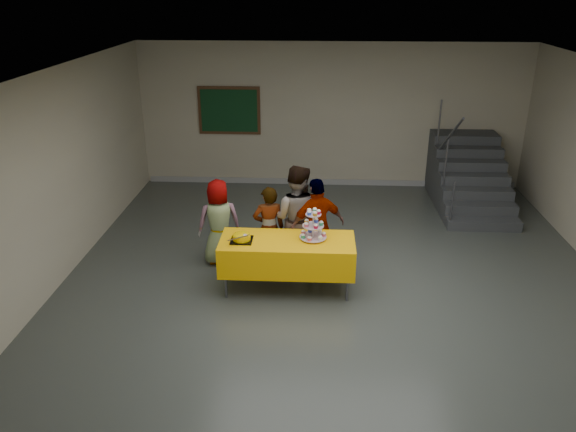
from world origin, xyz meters
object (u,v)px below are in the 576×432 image
at_px(bake_table, 287,254).
at_px(schoolchild_d, 317,226).
at_px(staircase, 467,178).
at_px(cupcake_stand, 313,227).
at_px(bear_cake, 242,237).
at_px(schoolchild_c, 296,217).
at_px(schoolchild_a, 219,222).
at_px(noticeboard, 229,111).
at_px(schoolchild_b, 269,228).

relative_size(bake_table, schoolchild_d, 1.27).
relative_size(schoolchild_d, staircase, 0.62).
distance_m(cupcake_stand, bear_cake, 1.00).
relative_size(bake_table, schoolchild_c, 1.15).
xyz_separation_m(schoolchild_a, schoolchild_d, (1.51, -0.21, 0.06)).
distance_m(schoolchild_a, schoolchild_c, 1.20).
bearing_deg(noticeboard, schoolchild_b, -73.52).
distance_m(cupcake_stand, schoolchild_c, 0.71).
xyz_separation_m(cupcake_stand, schoolchild_b, (-0.67, 0.56, -0.29)).
bearing_deg(schoolchild_b, bear_cake, 51.29).
bearing_deg(noticeboard, bear_cake, -79.69).
bearing_deg(schoolchild_b, staircase, -154.02).
bearing_deg(noticeboard, schoolchild_d, -64.49).
height_order(schoolchild_d, staircase, staircase).
relative_size(schoolchild_b, staircase, 0.55).
height_order(bake_table, bear_cake, bear_cake).
xyz_separation_m(cupcake_stand, noticeboard, (-1.82, 4.45, 0.65)).
xyz_separation_m(bake_table, schoolchild_d, (0.41, 0.58, 0.18)).
xyz_separation_m(schoolchild_b, schoolchild_d, (0.73, -0.04, 0.08)).
distance_m(bear_cake, schoolchild_c, 1.05).
relative_size(schoolchild_c, schoolchild_d, 1.11).
relative_size(bear_cake, schoolchild_a, 0.26).
relative_size(schoolchild_a, schoolchild_b, 1.02).
xyz_separation_m(cupcake_stand, bear_cake, (-0.99, -0.12, -0.12)).
distance_m(schoolchild_b, staircase, 4.79).
xyz_separation_m(bake_table, schoolchild_b, (-0.31, 0.63, 0.11)).
distance_m(cupcake_stand, noticeboard, 4.85).
relative_size(cupcake_stand, schoolchild_d, 0.30).
height_order(cupcake_stand, schoolchild_a, schoolchild_a).
xyz_separation_m(schoolchild_a, staircase, (4.47, 2.88, -0.19)).
height_order(bear_cake, staircase, staircase).
bearing_deg(bake_table, noticeboard, 107.94).
distance_m(bear_cake, schoolchild_d, 1.23).
height_order(schoolchild_c, schoolchild_d, schoolchild_c).
bearing_deg(bear_cake, schoolchild_a, 118.73).
relative_size(bake_table, schoolchild_a, 1.39).
distance_m(schoolchild_b, schoolchild_d, 0.73).
bearing_deg(schoolchild_d, staircase, -157.11).
bearing_deg(bake_table, schoolchild_b, 116.40).
bearing_deg(bear_cake, bake_table, 4.79).
height_order(schoolchild_a, noticeboard, noticeboard).
distance_m(bake_table, schoolchild_b, 0.71).
distance_m(bear_cake, schoolchild_a, 0.98).
relative_size(bear_cake, schoolchild_b, 0.27).
relative_size(bear_cake, noticeboard, 0.28).
xyz_separation_m(bake_table, cupcake_stand, (0.36, 0.06, 0.39)).
bearing_deg(noticeboard, staircase, -9.80).
height_order(bear_cake, schoolchild_b, schoolchild_b).
distance_m(bake_table, schoolchild_a, 1.36).
distance_m(schoolchild_a, schoolchild_d, 1.52).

